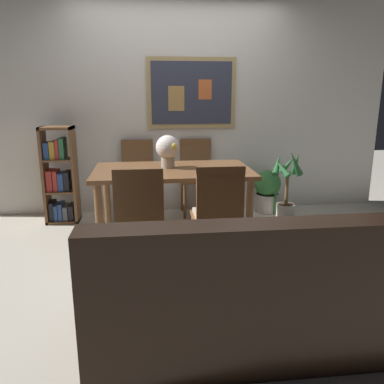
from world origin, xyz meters
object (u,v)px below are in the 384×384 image
object	(u,v)px
dining_chair_near_left	(139,213)
bookshelf	(60,178)
dining_chair_far_right	(196,170)
potted_ivy	(267,191)
flower_vase	(168,149)
tv_remote	(209,169)
dining_chair_near_right	(218,209)
potted_palm	(287,190)
leather_couch	(243,295)
dining_chair_far_left	(138,172)
dining_table	(173,177)

from	to	relation	value
dining_chair_near_left	bookshelf	bearing A→B (deg)	121.53
dining_chair_far_right	potted_ivy	distance (m)	0.93
flower_vase	tv_remote	world-z (taller)	flower_vase
dining_chair_far_right	dining_chair_near_right	xyz separation A→B (m)	(-0.04, -1.64, 0.00)
potted_ivy	tv_remote	distance (m)	1.33
bookshelf	dining_chair_near_left	bearing A→B (deg)	-58.47
potted_ivy	potted_palm	size ratio (longest dim) A/B	0.65
dining_chair_far_right	bookshelf	distance (m)	1.60
leather_couch	dining_chair_near_left	bearing A→B (deg)	122.17
dining_chair_far_left	dining_chair_near_right	xyz separation A→B (m)	(0.68, -1.62, 0.00)
dining_chair_near_right	dining_chair_far_right	bearing A→B (deg)	88.72
tv_remote	dining_chair_near_left	bearing A→B (deg)	-133.22
dining_table	dining_chair_far_left	size ratio (longest dim) A/B	1.71
bookshelf	tv_remote	distance (m)	1.79
dining_chair_near_left	dining_chair_near_right	distance (m)	0.64
dining_chair_far_left	dining_chair_near_left	xyz separation A→B (m)	(0.04, -1.65, 0.00)
potted_ivy	flower_vase	distance (m)	1.59
dining_chair_far_left	flower_vase	bearing A→B (deg)	-66.68
potted_palm	flower_vase	world-z (taller)	flower_vase
potted_palm	leather_couch	bearing A→B (deg)	-115.78
potted_ivy	tv_remote	xyz separation A→B (m)	(-0.88, -0.88, 0.46)
potted_palm	tv_remote	xyz separation A→B (m)	(-0.99, -0.49, 0.36)
leather_couch	flower_vase	distance (m)	1.99
dining_table	dining_chair_near_right	bearing A→B (deg)	-68.86
leather_couch	potted_palm	bearing A→B (deg)	64.22
dining_table	tv_remote	size ratio (longest dim) A/B	9.64
dining_chair_far_left	dining_chair_near_left	bearing A→B (deg)	-88.63
dining_chair_far_left	potted_palm	world-z (taller)	dining_chair_far_left
dining_chair_far_left	potted_ivy	world-z (taller)	dining_chair_far_left
bookshelf	potted_palm	world-z (taller)	bookshelf
dining_chair_near_left	potted_ivy	world-z (taller)	dining_chair_near_left
dining_chair_near_left	potted_palm	bearing A→B (deg)	36.09
dining_table	dining_chair_near_left	size ratio (longest dim) A/B	1.71
potted_ivy	potted_palm	xyz separation A→B (m)	(0.10, -0.39, 0.10)
dining_chair_near_left	dining_chair_near_right	world-z (taller)	same
dining_chair_near_right	dining_chair_far_left	bearing A→B (deg)	112.63
dining_table	potted_palm	distance (m)	1.41
bookshelf	dining_table	bearing A→B (deg)	-28.06
dining_chair_near_left	dining_chair_far_right	bearing A→B (deg)	68.02
bookshelf	flower_vase	bearing A→B (deg)	-26.47
dining_chair_far_left	dining_chair_near_left	world-z (taller)	same
dining_chair_near_right	leather_couch	size ratio (longest dim) A/B	0.51
dining_chair_near_left	potted_ivy	distance (m)	2.25
potted_ivy	potted_palm	bearing A→B (deg)	-75.07
potted_ivy	potted_palm	world-z (taller)	potted_palm
dining_chair_far_right	flower_vase	distance (m)	0.94
leather_couch	flower_vase	xyz separation A→B (m)	(-0.33, 1.87, 0.60)
dining_chair_near_right	tv_remote	xyz separation A→B (m)	(0.04, 0.69, 0.20)
dining_chair_near_right	potted_ivy	distance (m)	1.84
dining_chair_far_left	leather_couch	distance (m)	2.71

